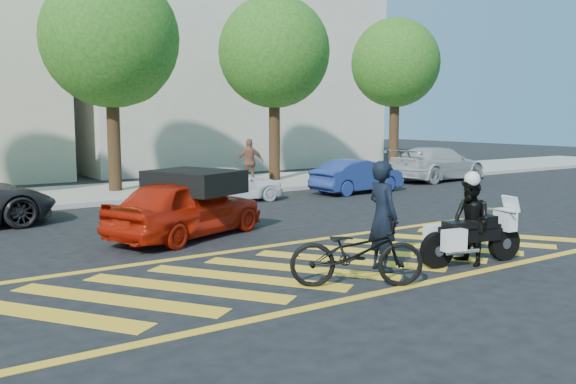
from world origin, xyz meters
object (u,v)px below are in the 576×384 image
police_motorcycle (470,236)px  parked_far_right (437,164)px  officer_moto (471,222)px  officer_bike (383,216)px  red_convertible (187,208)px  bicycle (357,252)px  parked_mid_right (229,183)px  parked_right (357,176)px

police_motorcycle → parked_far_right: bearing=54.7°
police_motorcycle → officer_moto: bearing=-148.5°
officer_bike → red_convertible: 4.89m
bicycle → parked_far_right: size_ratio=0.43×
officer_bike → police_motorcycle: 1.78m
red_convertible → parked_far_right: 14.90m
red_convertible → parked_far_right: size_ratio=0.81×
police_motorcycle → officer_bike: bearing=171.1°
officer_moto → red_convertible: 6.09m
police_motorcycle → officer_moto: (-0.02, -0.01, 0.26)m
red_convertible → parked_mid_right: red_convertible is taller
officer_moto → parked_right: (5.15, 9.25, -0.20)m
police_motorcycle → parked_right: bearing=70.8°
police_motorcycle → parked_right: (5.14, 9.25, 0.07)m
bicycle → parked_right: 12.08m
bicycle → red_convertible: size_ratio=0.53×
bicycle → red_convertible: 5.17m
parked_right → parked_far_right: 5.65m
officer_bike → bicycle: (-1.03, -0.53, -0.41)m
officer_bike → parked_right: (6.77, 8.69, -0.37)m
police_motorcycle → officer_moto: size_ratio=1.39×
parked_far_right → officer_bike: bearing=122.6°
parked_mid_right → parked_far_right: parked_far_right is taller
bicycle → parked_right: size_ratio=0.59×
officer_bike → police_motorcycle: (1.64, -0.56, -0.44)m
bicycle → officer_moto: officer_moto is taller
bicycle → officer_moto: bearing=-59.0°
bicycle → parked_right: (7.80, 9.22, 0.04)m
police_motorcycle → parked_far_right: (10.63, 10.58, 0.18)m
police_motorcycle → bicycle: bearing=-170.7°
officer_bike → parked_far_right: (12.27, 10.02, -0.26)m
officer_bike → officer_moto: bearing=-101.6°
bicycle → police_motorcycle: size_ratio=0.97×
officer_moto → parked_right: bearing=160.7°
parked_far_right → red_convertible: bearing=104.6°
parked_mid_right → parked_far_right: size_ratio=0.71×
officer_moto → parked_far_right: 15.01m
police_motorcycle → red_convertible: (-3.25, 5.16, 0.15)m
parked_far_right → parked_right: bearing=96.9°
parked_mid_right → parked_right: parked_right is taller
bicycle → police_motorcycle: bicycle is taller
parked_right → bicycle: bearing=134.3°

